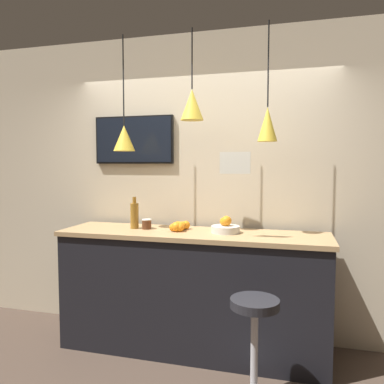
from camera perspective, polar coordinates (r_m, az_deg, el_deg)
back_wall at (r=3.64m, az=1.70°, el=1.03°), size 8.00×0.06×2.90m
service_counter at (r=3.42m, az=0.00°, el=-14.88°), size 2.35×0.61×1.06m
bar_stool at (r=2.75m, az=9.49°, el=-21.17°), size 0.41×0.41×0.75m
fruit_bowl at (r=3.25m, az=5.13°, el=-5.31°), size 0.25×0.25×0.15m
orange_pile at (r=3.35m, az=-1.98°, el=-5.24°), size 0.15×0.23×0.09m
juice_bottle at (r=3.48m, az=-8.75°, el=-3.50°), size 0.08×0.08×0.29m
spread_jar at (r=3.45m, az=-6.92°, el=-4.87°), size 0.09×0.09×0.09m
pendant_lamp_left at (r=3.46m, az=-10.31°, el=8.17°), size 0.20×0.20×1.03m
pendant_lamp_middle at (r=3.27m, az=0.00°, el=13.20°), size 0.20×0.20×0.77m
pendant_lamp_right at (r=3.15m, az=11.43°, el=10.18°), size 0.16×0.16×0.96m
mounted_tv at (r=3.81m, az=-8.86°, el=7.85°), size 0.82×0.04×0.47m
hanging_menu_board at (r=2.93m, az=6.56°, el=4.44°), size 0.24×0.01×0.17m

